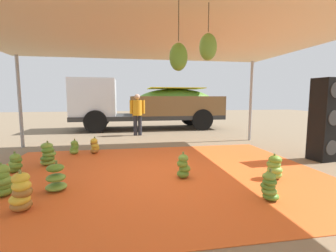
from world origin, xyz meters
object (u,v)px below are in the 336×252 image
Objects in this scene: banana_bunch_0 at (2,181)px; banana_bunch_1 at (15,164)px; speaker_stack at (325,120)px; banana_bunch_2 at (48,155)px; banana_bunch_9 at (95,146)px; banana_bunch_4 at (21,193)px; cargo_truck_main at (145,103)px; worker_0 at (137,111)px; banana_bunch_3 at (274,168)px; banana_bunch_8 at (269,187)px; banana_bunch_7 at (183,167)px; banana_bunch_5 at (56,179)px; banana_bunch_6 at (74,148)px.

banana_bunch_1 is at bearing 105.17° from banana_bunch_0.
banana_bunch_1 is 0.22× the size of speaker_stack.
banana_bunch_0 is 0.27× the size of speaker_stack.
banana_bunch_2 is 1.37m from banana_bunch_9.
speaker_stack is at bearing 14.99° from banana_bunch_4.
speaker_stack is (3.88, -6.78, -0.25)m from cargo_truck_main.
banana_bunch_3 is at bearing -68.22° from worker_0.
banana_bunch_4 is at bearing -171.86° from banana_bunch_3.
banana_bunch_3 is (4.68, 0.02, -0.03)m from banana_bunch_0.
banana_bunch_4 is (-4.18, -0.60, 0.04)m from banana_bunch_3.
banana_bunch_8 is at bearing -82.23° from cargo_truck_main.
banana_bunch_3 reaches higher than banana_bunch_9.
banana_bunch_7 is 0.30× the size of worker_0.
worker_0 is at bearing 74.29° from banana_bunch_5.
cargo_truck_main is (3.17, 6.60, 1.06)m from banana_bunch_1.
banana_bunch_2 is at bearing -113.54° from cargo_truck_main.
cargo_truck_main is (-1.19, 8.71, 1.04)m from banana_bunch_8.
banana_bunch_9 is 5.96m from speaker_stack.
banana_bunch_3 is (4.53, -1.70, -0.03)m from banana_bunch_2.
worker_0 is (2.71, 4.54, 0.78)m from banana_bunch_1.
banana_bunch_6 is at bearing 134.02° from banana_bunch_8.
banana_bunch_1 is at bearing -137.28° from banana_bunch_2.
cargo_truck_main is at bearing 77.41° from worker_0.
banana_bunch_9 is at bearing -109.24° from cargo_truck_main.
banana_bunch_1 is 0.06× the size of cargo_truck_main.
banana_bunch_1 is at bearing -119.08° from banana_bunch_6.
banana_bunch_7 is at bearing 20.64° from banana_bunch_4.
banana_bunch_6 is 0.83× the size of banana_bunch_7.
banana_bunch_4 is (0.50, -0.57, 0.01)m from banana_bunch_0.
banana_bunch_1 is 0.90× the size of banana_bunch_3.
banana_bunch_6 is at bearing 95.43° from banana_bunch_5.
banana_bunch_5 is at bearing -104.89° from cargo_truck_main.
banana_bunch_4 is (0.35, -2.30, 0.00)m from banana_bunch_2.
banana_bunch_8 is 1.05× the size of banana_bunch_9.
worker_0 reaches higher than banana_bunch_7.
banana_bunch_0 is at bearing -173.09° from banana_bunch_7.
banana_bunch_7 is 1.02× the size of banana_bunch_8.
worker_0 is (2.37, 5.80, 0.73)m from banana_bunch_0.
banana_bunch_3 is 1.17× the size of banana_bunch_6.
cargo_truck_main is (2.32, 5.08, 1.07)m from banana_bunch_6.
speaker_stack reaches higher than worker_0.
banana_bunch_0 is 0.76m from banana_bunch_4.
banana_bunch_4 is at bearing -99.29° from banana_bunch_9.
banana_bunch_0 is at bearing 131.09° from banana_bunch_4.
banana_bunch_7 is 3.08m from banana_bunch_9.
banana_bunch_7 is at bearing -15.19° from banana_bunch_1.
banana_bunch_7 is 3.87m from speaker_stack.
banana_bunch_0 is 1.31m from banana_bunch_1.
cargo_truck_main is at bearing 74.58° from banana_bunch_4.
banana_bunch_5 reaches higher than banana_bunch_6.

